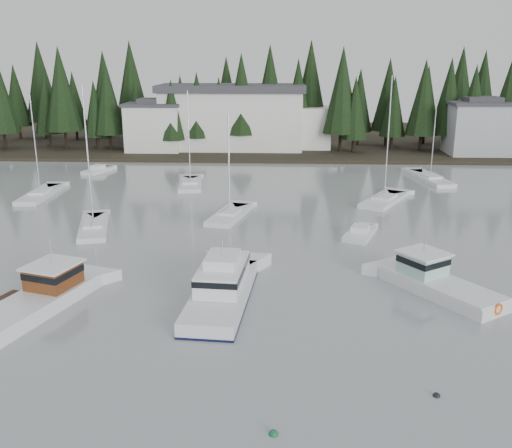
{
  "coord_description": "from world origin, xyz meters",
  "views": [
    {
      "loc": [
        3.72,
        -17.56,
        16.02
      ],
      "look_at": [
        1.61,
        28.22,
        2.5
      ],
      "focal_mm": 40.0,
      "sensor_mm": 36.0,
      "label": 1
    }
  ],
  "objects_px": {
    "cabin_cruiser_center": "(222,290)",
    "sailboat_5": "(41,196)",
    "lobster_boat_teal": "(436,284)",
    "runabout_3": "(98,171)",
    "lobster_boat_brown": "(39,299)",
    "sailboat_7": "(230,217)",
    "house_east_a": "(480,127)",
    "sailboat_4": "(384,201)",
    "sailboat_2": "(94,229)",
    "runabout_1": "(360,235)",
    "sailboat_8": "(430,180)",
    "sailboat_9": "(190,185)",
    "house_west": "(155,126)",
    "harbor_inn": "(244,118)"
  },
  "relations": [
    {
      "from": "house_east_a",
      "to": "runabout_3",
      "type": "relative_size",
      "value": 1.85
    },
    {
      "from": "cabin_cruiser_center",
      "to": "sailboat_5",
      "type": "height_order",
      "value": "sailboat_5"
    },
    {
      "from": "harbor_inn",
      "to": "sailboat_2",
      "type": "relative_size",
      "value": 2.08
    },
    {
      "from": "sailboat_2",
      "to": "lobster_boat_teal",
      "type": "bearing_deg",
      "value": -130.61
    },
    {
      "from": "lobster_boat_teal",
      "to": "runabout_3",
      "type": "relative_size",
      "value": 1.61
    },
    {
      "from": "runabout_3",
      "to": "sailboat_7",
      "type": "bearing_deg",
      "value": -119.62
    },
    {
      "from": "sailboat_2",
      "to": "sailboat_8",
      "type": "relative_size",
      "value": 1.25
    },
    {
      "from": "house_east_a",
      "to": "cabin_cruiser_center",
      "type": "xyz_separation_m",
      "value": [
        -36.24,
        -59.85,
        -4.17
      ]
    },
    {
      "from": "lobster_boat_brown",
      "to": "sailboat_4",
      "type": "bearing_deg",
      "value": -25.53
    },
    {
      "from": "house_west",
      "to": "lobster_boat_teal",
      "type": "relative_size",
      "value": 1.04
    },
    {
      "from": "sailboat_4",
      "to": "sailboat_5",
      "type": "bearing_deg",
      "value": 117.75
    },
    {
      "from": "cabin_cruiser_center",
      "to": "sailboat_8",
      "type": "distance_m",
      "value": 47.08
    },
    {
      "from": "cabin_cruiser_center",
      "to": "lobster_boat_teal",
      "type": "relative_size",
      "value": 1.27
    },
    {
      "from": "harbor_inn",
      "to": "lobster_boat_brown",
      "type": "relative_size",
      "value": 2.8
    },
    {
      "from": "sailboat_2",
      "to": "runabout_1",
      "type": "relative_size",
      "value": 2.54
    },
    {
      "from": "sailboat_9",
      "to": "sailboat_8",
      "type": "bearing_deg",
      "value": -88.53
    },
    {
      "from": "house_west",
      "to": "sailboat_8",
      "type": "height_order",
      "value": "sailboat_8"
    },
    {
      "from": "lobster_boat_teal",
      "to": "sailboat_2",
      "type": "height_order",
      "value": "sailboat_2"
    },
    {
      "from": "lobster_boat_brown",
      "to": "sailboat_5",
      "type": "xyz_separation_m",
      "value": [
        -12.71,
        30.74,
        -0.49
      ]
    },
    {
      "from": "sailboat_5",
      "to": "runabout_1",
      "type": "distance_m",
      "value": 38.65
    },
    {
      "from": "cabin_cruiser_center",
      "to": "sailboat_9",
      "type": "distance_m",
      "value": 36.26
    },
    {
      "from": "house_east_a",
      "to": "cabin_cruiser_center",
      "type": "relative_size",
      "value": 0.91
    },
    {
      "from": "sailboat_2",
      "to": "sailboat_7",
      "type": "xyz_separation_m",
      "value": [
        12.67,
        4.97,
        -0.03
      ]
    },
    {
      "from": "house_west",
      "to": "sailboat_8",
      "type": "bearing_deg",
      "value": -25.98
    },
    {
      "from": "lobster_boat_teal",
      "to": "sailboat_7",
      "type": "distance_m",
      "value": 24.93
    },
    {
      "from": "house_east_a",
      "to": "sailboat_8",
      "type": "relative_size",
      "value": 0.93
    },
    {
      "from": "sailboat_9",
      "to": "runabout_1",
      "type": "distance_m",
      "value": 27.91
    },
    {
      "from": "house_east_a",
      "to": "sailboat_4",
      "type": "xyz_separation_m",
      "value": [
        -20.55,
        -31.74,
        -4.82
      ]
    },
    {
      "from": "cabin_cruiser_center",
      "to": "lobster_boat_teal",
      "type": "bearing_deg",
      "value": -77.46
    },
    {
      "from": "sailboat_8",
      "to": "house_east_a",
      "type": "bearing_deg",
      "value": -42.26
    },
    {
      "from": "sailboat_8",
      "to": "sailboat_4",
      "type": "bearing_deg",
      "value": 136.75
    },
    {
      "from": "sailboat_7",
      "to": "sailboat_5",
      "type": "bearing_deg",
      "value": 83.81
    },
    {
      "from": "cabin_cruiser_center",
      "to": "sailboat_8",
      "type": "bearing_deg",
      "value": -26.08
    },
    {
      "from": "cabin_cruiser_center",
      "to": "sailboat_5",
      "type": "distance_m",
      "value": 38.16
    },
    {
      "from": "harbor_inn",
      "to": "runabout_3",
      "type": "distance_m",
      "value": 28.84
    },
    {
      "from": "house_west",
      "to": "sailboat_2",
      "type": "xyz_separation_m",
      "value": [
        3.7,
        -44.89,
        -4.57
      ]
    },
    {
      "from": "sailboat_4",
      "to": "runabout_1",
      "type": "xyz_separation_m",
      "value": [
        -4.41,
        -13.1,
        0.05
      ]
    },
    {
      "from": "sailboat_4",
      "to": "sailboat_8",
      "type": "height_order",
      "value": "sailboat_4"
    },
    {
      "from": "cabin_cruiser_center",
      "to": "runabout_3",
      "type": "xyz_separation_m",
      "value": [
        -22.47,
        43.95,
        -0.6
      ]
    },
    {
      "from": "house_west",
      "to": "sailboat_2",
      "type": "bearing_deg",
      "value": -85.28
    },
    {
      "from": "sailboat_2",
      "to": "runabout_3",
      "type": "relative_size",
      "value": 2.48
    },
    {
      "from": "harbor_inn",
      "to": "sailboat_8",
      "type": "bearing_deg",
      "value": -41.6
    },
    {
      "from": "harbor_inn",
      "to": "sailboat_7",
      "type": "distance_m",
      "value": 43.66
    },
    {
      "from": "runabout_3",
      "to": "sailboat_4",
      "type": "bearing_deg",
      "value": -94.65
    },
    {
      "from": "sailboat_7",
      "to": "sailboat_9",
      "type": "bearing_deg",
      "value": 36.76
    },
    {
      "from": "runabout_1",
      "to": "runabout_3",
      "type": "distance_m",
      "value": 44.46
    },
    {
      "from": "house_west",
      "to": "harbor_inn",
      "type": "distance_m",
      "value": 15.45
    },
    {
      "from": "cabin_cruiser_center",
      "to": "sailboat_5",
      "type": "relative_size",
      "value": 0.84
    },
    {
      "from": "sailboat_5",
      "to": "sailboat_8",
      "type": "relative_size",
      "value": 1.22
    },
    {
      "from": "lobster_boat_brown",
      "to": "sailboat_7",
      "type": "xyz_separation_m",
      "value": [
        10.63,
        22.61,
        -0.5
      ]
    }
  ]
}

